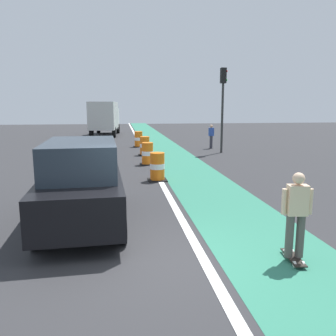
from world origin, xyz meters
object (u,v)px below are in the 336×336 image
traffic_barrel_back (145,146)px  traffic_barrel_far (139,139)px  delivery_truck_down_block (105,116)px  traffic_barrel_mid (147,154)px  traffic_barrel_front (157,167)px  pedestrian_crossing (211,136)px  skateboarder_on_lane (296,214)px  traffic_light_corner (223,95)px  parked_suv_nearest (82,182)px

traffic_barrel_back → traffic_barrel_far: 4.19m
delivery_truck_down_block → traffic_barrel_mid: bearing=-81.1°
traffic_barrel_front → pedestrian_crossing: bearing=63.9°
pedestrian_crossing → skateboarder_on_lane: bearing=-99.9°
traffic_barrel_far → pedestrian_crossing: bearing=-18.9°
traffic_barrel_mid → delivery_truck_down_block: delivery_truck_down_block is taller
traffic_barrel_back → traffic_light_corner: bearing=4.5°
traffic_light_corner → skateboarder_on_lane: bearing=-101.6°
traffic_barrel_front → delivery_truck_down_block: bearing=97.5°
traffic_barrel_mid → pedestrian_crossing: size_ratio=0.68×
parked_suv_nearest → traffic_barrel_back: 12.06m
skateboarder_on_lane → pedestrian_crossing: bearing=80.1°
traffic_barrel_back → traffic_barrel_far: same height
skateboarder_on_lane → traffic_barrel_mid: size_ratio=1.55×
traffic_barrel_front → traffic_barrel_back: (0.03, 7.11, 0.00)m
traffic_barrel_back → traffic_barrel_far: bearing=91.9°
traffic_barrel_back → traffic_barrel_front: bearing=-90.2°
skateboarder_on_lane → traffic_barrel_front: skateboarder_on_lane is taller
delivery_truck_down_block → pedestrian_crossing: size_ratio=4.81×
traffic_light_corner → traffic_barrel_back: bearing=-175.5°
traffic_light_corner → traffic_barrel_far: bearing=142.3°
traffic_barrel_mid → traffic_barrel_front: bearing=-88.8°
skateboarder_on_lane → parked_suv_nearest: parked_suv_nearest is taller
traffic_barrel_far → traffic_barrel_back: bearing=-88.1°
skateboarder_on_lane → traffic_barrel_far: (-1.88, 18.68, -0.38)m
traffic_barrel_far → delivery_truck_down_block: 10.42m
parked_suv_nearest → traffic_barrel_far: parked_suv_nearest is taller
parked_suv_nearest → pedestrian_crossing: (7.07, 14.34, -0.17)m
parked_suv_nearest → pedestrian_crossing: bearing=63.8°
delivery_truck_down_block → pedestrian_crossing: delivery_truck_down_block is taller
traffic_light_corner → pedestrian_crossing: size_ratio=3.17×
traffic_barrel_mid → pedestrian_crossing: (4.80, 5.88, 0.33)m
skateboarder_on_lane → traffic_barrel_front: size_ratio=1.55×
parked_suv_nearest → traffic_barrel_front: 5.28m
traffic_barrel_back → parked_suv_nearest: bearing=-101.4°
traffic_barrel_front → traffic_light_corner: traffic_light_corner is taller
traffic_barrel_mid → pedestrian_crossing: pedestrian_crossing is taller
delivery_truck_down_block → parked_suv_nearest: bearing=-89.0°
pedestrian_crossing → traffic_barrel_front: bearing=-116.1°
traffic_barrel_front → traffic_light_corner: bearing=57.2°
delivery_truck_down_block → traffic_barrel_back: bearing=-78.7°
parked_suv_nearest → traffic_light_corner: bearing=59.6°
traffic_barrel_front → traffic_barrel_far: 11.29m
traffic_barrel_front → pedestrian_crossing: (4.72, 9.63, 0.33)m
traffic_light_corner → traffic_barrel_front: bearing=-122.8°
traffic_barrel_mid → delivery_truck_down_block: size_ratio=0.14×
traffic_barrel_front → pedestrian_crossing: 10.74m
traffic_barrel_front → traffic_light_corner: (4.81, 7.48, 2.97)m
traffic_barrel_mid → pedestrian_crossing: bearing=50.8°
parked_suv_nearest → delivery_truck_down_block: (-0.47, 25.98, 0.81)m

